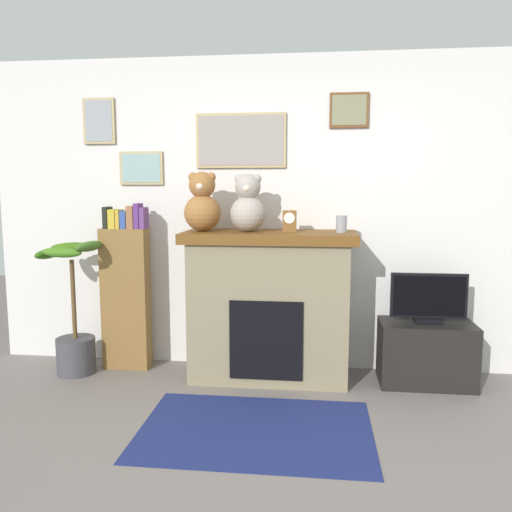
% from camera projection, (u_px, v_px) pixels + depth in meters
% --- Properties ---
extents(ground_plane, '(12.00, 12.00, 0.00)m').
position_uv_depth(ground_plane, '(274.00, 497.00, 2.57)').
color(ground_plane, slate).
extents(back_wall, '(5.20, 0.15, 2.60)m').
position_uv_depth(back_wall, '(293.00, 214.00, 4.37)').
color(back_wall, silver).
rests_on(back_wall, ground_plane).
extents(fireplace, '(1.35, 0.62, 1.18)m').
position_uv_depth(fireplace, '(269.00, 305.00, 4.14)').
color(fireplace, '#817358').
rests_on(fireplace, ground_plane).
extents(bookshelf, '(0.39, 0.16, 1.40)m').
position_uv_depth(bookshelf, '(126.00, 292.00, 4.35)').
color(bookshelf, brown).
rests_on(bookshelf, ground_plane).
extents(potted_plant, '(0.52, 0.44, 1.11)m').
position_uv_depth(potted_plant, '(74.00, 326.00, 4.25)').
color(potted_plant, '#3F3F44').
rests_on(potted_plant, ground_plane).
extents(tv_stand, '(0.71, 0.40, 0.49)m').
position_uv_depth(tv_stand, '(426.00, 353.00, 4.03)').
color(tv_stand, black).
rests_on(tv_stand, ground_plane).
extents(television, '(0.57, 0.14, 0.39)m').
position_uv_depth(television, '(429.00, 299.00, 3.97)').
color(television, black).
rests_on(television, tv_stand).
extents(area_rug, '(1.47, 1.01, 0.01)m').
position_uv_depth(area_rug, '(256.00, 430.00, 3.28)').
color(area_rug, navy).
rests_on(area_rug, ground_plane).
extents(candle_jar, '(0.08, 0.08, 0.13)m').
position_uv_depth(candle_jar, '(341.00, 224.00, 3.98)').
color(candle_jar, gray).
rests_on(candle_jar, fireplace).
extents(mantel_clock, '(0.11, 0.08, 0.17)m').
position_uv_depth(mantel_clock, '(290.00, 221.00, 4.02)').
color(mantel_clock, brown).
rests_on(mantel_clock, fireplace).
extents(teddy_bear_brown, '(0.29, 0.29, 0.47)m').
position_uv_depth(teddy_bear_brown, '(202.00, 205.00, 4.08)').
color(teddy_bear_brown, '#956031').
rests_on(teddy_bear_brown, fireplace).
extents(teddy_bear_cream, '(0.28, 0.28, 0.45)m').
position_uv_depth(teddy_bear_cream, '(248.00, 206.00, 4.04)').
color(teddy_bear_cream, '#A4988D').
rests_on(teddy_bear_cream, fireplace).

